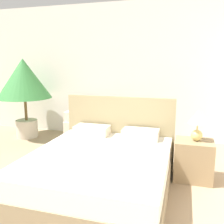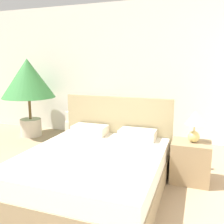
{
  "view_description": "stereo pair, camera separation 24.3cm",
  "coord_description": "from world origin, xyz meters",
  "px_view_note": "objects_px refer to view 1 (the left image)",
  "views": [
    {
      "loc": [
        1.32,
        -1.52,
        1.64
      ],
      "look_at": [
        0.07,
        2.74,
        0.76
      ],
      "focal_mm": 40.0,
      "sensor_mm": 36.0,
      "label": 1
    },
    {
      "loc": [
        1.55,
        -1.44,
        1.64
      ],
      "look_at": [
        0.07,
        2.74,
        0.76
      ],
      "focal_mm": 40.0,
      "sensor_mm": 36.0,
      "label": 2
    }
  ],
  "objects_px": {
    "armchair_near_window_right": "(130,131)",
    "bed": "(101,169)",
    "nightstand": "(193,160)",
    "armchair_near_window_left": "(84,128)",
    "potted_palm": "(24,82)",
    "table_lamp": "(198,122)"
  },
  "relations": [
    {
      "from": "armchair_near_window_right",
      "to": "bed",
      "type": "bearing_deg",
      "value": -84.89
    },
    {
      "from": "bed",
      "to": "nightstand",
      "type": "height_order",
      "value": "bed"
    },
    {
      "from": "bed",
      "to": "nightstand",
      "type": "distance_m",
      "value": 1.33
    },
    {
      "from": "armchair_near_window_left",
      "to": "potted_palm",
      "type": "height_order",
      "value": "potted_palm"
    },
    {
      "from": "nightstand",
      "to": "potted_palm",
      "type": "bearing_deg",
      "value": 162.2
    },
    {
      "from": "nightstand",
      "to": "armchair_near_window_left",
      "type": "bearing_deg",
      "value": 150.9
    },
    {
      "from": "armchair_near_window_left",
      "to": "nightstand",
      "type": "relative_size",
      "value": 1.5
    },
    {
      "from": "armchair_near_window_left",
      "to": "potted_palm",
      "type": "distance_m",
      "value": 1.63
    },
    {
      "from": "bed",
      "to": "armchair_near_window_left",
      "type": "relative_size",
      "value": 2.34
    },
    {
      "from": "nightstand",
      "to": "table_lamp",
      "type": "relative_size",
      "value": 1.32
    },
    {
      "from": "armchair_near_window_right",
      "to": "nightstand",
      "type": "height_order",
      "value": "armchair_near_window_right"
    },
    {
      "from": "armchair_near_window_right",
      "to": "potted_palm",
      "type": "relative_size",
      "value": 0.49
    },
    {
      "from": "armchair_near_window_left",
      "to": "potted_palm",
      "type": "bearing_deg",
      "value": -179.3
    },
    {
      "from": "armchair_near_window_left",
      "to": "table_lamp",
      "type": "relative_size",
      "value": 1.97
    },
    {
      "from": "potted_palm",
      "to": "armchair_near_window_left",
      "type": "bearing_deg",
      "value": 3.73
    },
    {
      "from": "potted_palm",
      "to": "table_lamp",
      "type": "distance_m",
      "value": 3.74
    },
    {
      "from": "bed",
      "to": "armchair_near_window_left",
      "type": "distance_m",
      "value": 2.16
    },
    {
      "from": "table_lamp",
      "to": "potted_palm",
      "type": "bearing_deg",
      "value": 162.46
    },
    {
      "from": "armchair_near_window_left",
      "to": "bed",
      "type": "bearing_deg",
      "value": -64.32
    },
    {
      "from": "armchair_near_window_left",
      "to": "table_lamp",
      "type": "distance_m",
      "value": 2.58
    },
    {
      "from": "potted_palm",
      "to": "table_lamp",
      "type": "xyz_separation_m",
      "value": [
        3.54,
        -1.12,
        -0.39
      ]
    },
    {
      "from": "nightstand",
      "to": "bed",
      "type": "bearing_deg",
      "value": -149.7
    }
  ]
}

